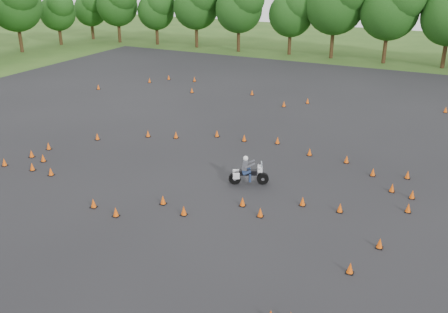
% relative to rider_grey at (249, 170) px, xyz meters
% --- Properties ---
extents(ground, '(140.00, 140.00, 0.00)m').
position_rel_rider_grey_xyz_m(ground, '(-1.65, -3.67, -0.84)').
color(ground, '#2D5119').
rests_on(ground, ground).
extents(asphalt_pad, '(62.00, 62.00, 0.00)m').
position_rel_rider_grey_xyz_m(asphalt_pad, '(-1.65, 2.33, -0.83)').
color(asphalt_pad, black).
rests_on(asphalt_pad, ground).
extents(treeline, '(86.70, 32.37, 10.97)m').
position_rel_rider_grey_xyz_m(treeline, '(1.36, 32.23, 3.81)').
color(treeline, '#194213').
rests_on(treeline, ground).
extents(traffic_cones, '(36.06, 32.79, 0.45)m').
position_rel_rider_grey_xyz_m(traffic_cones, '(-1.51, 3.08, -0.61)').
color(traffic_cones, '#EA5409').
rests_on(traffic_cones, asphalt_pad).
extents(rider_grey, '(2.24, 1.53, 1.67)m').
position_rel_rider_grey_xyz_m(rider_grey, '(0.00, 0.00, 0.00)').
color(rider_grey, '#44454D').
rests_on(rider_grey, ground).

